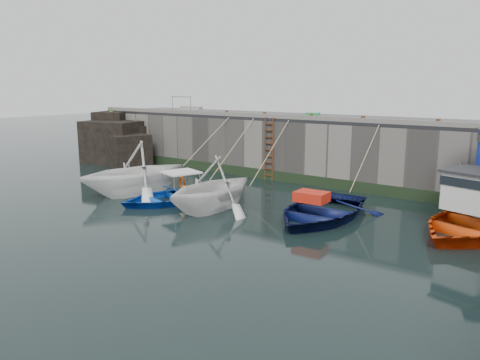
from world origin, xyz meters
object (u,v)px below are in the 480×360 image
Objects in this scene: ladder at (269,149)px; boat_near_navy at (320,218)px; boat_near_blacktrim at (212,209)px; boat_far_orange at (478,221)px; bollard_b at (265,115)px; bollard_e at (438,122)px; boat_near_white at (136,193)px; bollard_d at (363,119)px; bollard_a at (227,113)px; bollard_c at (311,117)px; boat_near_blue at (171,201)px; fish_crate at (313,116)px.

boat_near_navy is at bearing -41.05° from ladder.
boat_near_blacktrim is 9.43m from boat_far_orange.
bollard_e is at bearing 0.00° from bollard_b.
boat_near_white is 10.72m from bollard_d.
bollard_d and bollard_e have the same top height.
boat_near_navy is 18.82× the size of bollard_a.
bollard_c reaches higher than boat_near_blacktrim.
bollard_c is 2.60m from bollard_d.
bollard_e reaches higher than boat_near_blacktrim.
boat_near_blue is (-0.72, -6.30, -1.59)m from ladder.
boat_near_navy is at bearing 20.28° from boat_near_blacktrim.
boat_far_orange reaches higher than boat_near_blue.
boat_near_white is 0.96× the size of boat_near_navy.
bollard_c is 1.00× the size of bollard_d.
boat_near_white is 9.00m from bollard_c.
boat_far_orange is 24.39× the size of bollard_a.
fish_crate reaches higher than boat_near_white.
bollard_e reaches higher than boat_near_white.
ladder is 0.70× the size of boat_near_blacktrim.
bollard_a is 7.80m from bollard_d.
fish_crate is at bearing 113.66° from bollard_c.
boat_near_white is 4.51m from boat_near_blacktrim.
bollard_e is (5.80, 0.00, 0.00)m from bollard_c.
fish_crate is 2.49m from bollard_b.
bollard_d reaches higher than boat_near_blacktrim.
bollard_c is at bearing 8.67° from ladder.
boat_near_blue is 15.81× the size of bollard_e.
fish_crate is at bearing 168.06° from boat_far_orange.
boat_far_orange reaches higher than bollard_d.
ladder is at bearing -162.06° from fish_crate.
ladder is 0.61× the size of boat_near_navy.
bollard_c and bollard_e have the same top height.
bollard_a is at bearing 180.00° from bollard_d.
bollard_a is 1.00× the size of bollard_e.
boat_far_orange is at bearing 33.51° from boat_near_blue.
bollard_d reaches higher than boat_near_blue.
boat_near_navy is at bearing -147.56° from boat_far_orange.
boat_near_white is at bearing -136.13° from fish_crate.
bollard_d is at bearing 94.81° from boat_near_navy.
boat_near_navy is 18.82× the size of bollard_c.
boat_near_blue is 11.44m from bollard_e.
bollard_d is at bearing 63.49° from boat_near_blacktrim.
boat_near_blue is at bearing -149.72° from boat_far_orange.
boat_near_white is 18.06× the size of bollard_b.
ladder is 11.43× the size of bollard_a.
bollard_a is at bearing 146.37° from boat_near_navy.
bollard_b is 1.00× the size of bollard_e.
bollard_a reaches higher than boat_near_white.
bollard_b reaches higher than ladder.
boat_near_blacktrim is 16.29× the size of bollard_d.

